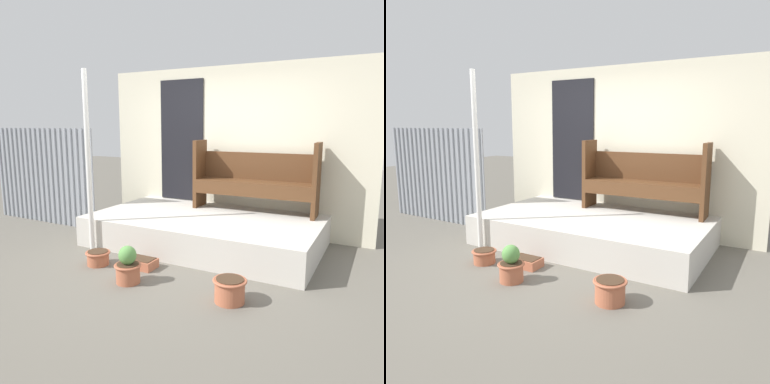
% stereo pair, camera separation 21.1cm
% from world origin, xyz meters
% --- Properties ---
extents(ground_plane, '(24.00, 24.00, 0.00)m').
position_xyz_m(ground_plane, '(0.00, 0.00, 0.00)').
color(ground_plane, '#666056').
extents(porch_slab, '(3.17, 1.79, 0.42)m').
position_xyz_m(porch_slab, '(0.05, 0.90, 0.21)').
color(porch_slab, beige).
rests_on(porch_slab, ground_plane).
extents(house_wall, '(4.37, 0.08, 2.60)m').
position_xyz_m(house_wall, '(0.01, 1.82, 1.31)').
color(house_wall, beige).
rests_on(house_wall, ground_plane).
extents(fence_corrugated, '(2.29, 0.05, 1.64)m').
position_xyz_m(fence_corrugated, '(-3.01, 0.73, 0.82)').
color(fence_corrugated, gray).
rests_on(fence_corrugated, ground_plane).
extents(support_post, '(0.07, 0.07, 2.39)m').
position_xyz_m(support_post, '(-1.19, -0.06, 1.20)').
color(support_post, white).
rests_on(support_post, ground_plane).
extents(bench, '(1.84, 0.45, 1.04)m').
position_xyz_m(bench, '(0.55, 1.53, 0.94)').
color(bench, '#54331C').
rests_on(bench, porch_slab).
extents(flower_pot_left, '(0.30, 0.30, 0.17)m').
position_xyz_m(flower_pot_left, '(-0.77, -0.43, 0.10)').
color(flower_pot_left, '#B26042').
rests_on(flower_pot_left, ground_plane).
extents(flower_pot_middle, '(0.30, 0.30, 0.41)m').
position_xyz_m(flower_pot_middle, '(-0.11, -0.68, 0.18)').
color(flower_pot_middle, '#B26042').
rests_on(flower_pot_middle, ground_plane).
extents(flower_pot_right, '(0.34, 0.34, 0.24)m').
position_xyz_m(flower_pot_right, '(1.04, -0.59, 0.13)').
color(flower_pot_right, '#B26042').
rests_on(flower_pot_right, ground_plane).
extents(planter_box_rect, '(0.36, 0.23, 0.12)m').
position_xyz_m(planter_box_rect, '(-0.24, -0.26, 0.06)').
color(planter_box_rect, '#B76647').
rests_on(planter_box_rect, ground_plane).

